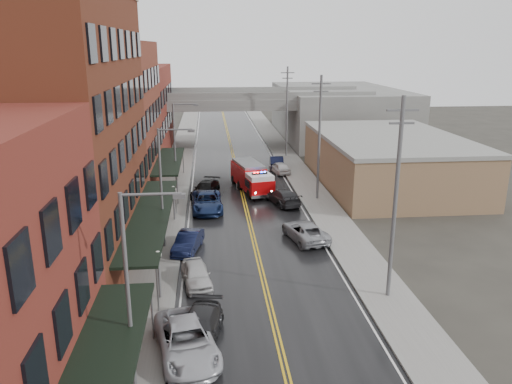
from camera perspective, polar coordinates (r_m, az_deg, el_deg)
road at (r=43.76m, az=-0.87°, el=-3.04°), size 11.00×160.00×0.02m
sidewalk_left at (r=43.81m, az=-10.45°, el=-3.21°), size 3.00×160.00×0.15m
sidewalk_right at (r=44.88m, az=8.47°, el=-2.64°), size 3.00×160.00×0.15m
curb_left at (r=43.69m, az=-8.29°, el=-3.16°), size 0.30×160.00×0.15m
curb_right at (r=44.52m, az=6.40°, el=-2.71°), size 0.30×160.00×0.15m
brick_building_b at (r=36.03m, az=-21.70°, el=6.37°), size 9.00×20.00×18.00m
brick_building_c at (r=53.09m, az=-16.47°, el=8.06°), size 9.00×15.00×15.00m
brick_building_far at (r=70.40m, az=-13.78°, el=8.91°), size 9.00×20.00×12.00m
tan_building at (r=55.97m, az=14.84°, el=3.37°), size 14.00×22.00×5.00m
right_far_block at (r=84.56m, az=9.27°, el=8.96°), size 18.00×30.00×8.00m
awning_1 at (r=36.30m, az=-11.87°, el=-2.56°), size 2.60×18.00×3.09m
awning_2 at (r=53.10m, az=-9.90°, el=3.53°), size 2.60×13.00×3.09m
globe_lamp_1 at (r=29.94m, az=-11.10°, el=-8.06°), size 0.44×0.44×3.12m
globe_lamp_2 at (r=43.05m, az=-9.41°, el=-0.38°), size 0.44×0.44×3.12m
street_lamp_0 at (r=21.56m, az=-13.87°, el=-9.82°), size 2.64×0.22×9.00m
street_lamp_1 at (r=36.53m, az=-10.43°, el=1.25°), size 2.64×0.22×9.00m
street_lamp_2 at (r=52.11m, az=-9.02°, el=5.80°), size 2.64×0.22×9.00m
utility_pole_0 at (r=29.35m, az=15.67°, el=-0.55°), size 1.80×0.24×12.00m
utility_pole_1 at (r=48.04m, az=7.25°, el=6.35°), size 1.80×0.24×12.00m
utility_pole_2 at (r=67.49m, az=3.56°, el=9.30°), size 1.80×0.24×12.00m
overpass at (r=73.73m, az=-2.92°, el=9.65°), size 40.00×10.00×7.50m
fire_truck at (r=51.67m, az=-0.49°, el=1.75°), size 4.37×8.06×2.81m
parked_car_left_2 at (r=25.42m, az=-7.94°, el=-16.50°), size 3.79×6.20×1.61m
parked_car_left_3 at (r=26.37m, az=-6.56°, el=-15.33°), size 2.94×5.28×1.45m
parked_car_left_4 at (r=32.09m, az=-6.84°, el=-9.31°), size 2.29×4.31×1.39m
parked_car_left_5 at (r=37.12m, az=-7.78°, el=-5.68°), size 2.42×4.52×1.41m
parked_car_left_6 at (r=45.89m, az=-5.63°, el=-1.12°), size 2.94×6.01×1.65m
parked_car_left_7 at (r=50.50m, az=-5.79°, el=0.38°), size 3.40×5.32×1.44m
parked_car_right_0 at (r=39.01m, az=5.62°, el=-4.47°), size 3.49×5.60×1.44m
parked_car_right_1 at (r=47.65m, az=3.06°, el=-0.52°), size 3.32×5.42×1.47m
parked_car_right_2 at (r=59.28m, az=2.72°, el=2.82°), size 2.49×4.34×1.39m
parked_car_right_3 at (r=61.98m, az=2.35°, el=3.47°), size 1.97×4.69×1.51m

